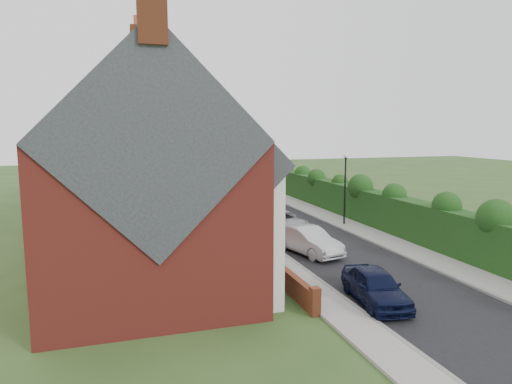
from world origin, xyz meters
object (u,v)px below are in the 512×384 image
at_px(lamppost, 345,180).
at_px(car_beige, 207,186).
at_px(car_silver_a, 309,241).
at_px(horse, 265,198).
at_px(car_green, 222,196).
at_px(car_red, 219,188).
at_px(car_navy, 375,286).
at_px(horse_cart, 258,191).
at_px(car_silver_b, 281,221).
at_px(car_white, 261,212).
at_px(car_grey, 196,177).

distance_m(lamppost, car_beige, 20.85).
distance_m(car_silver_a, horse, 15.68).
bearing_deg(car_silver_a, car_green, 78.90).
relative_size(car_green, car_red, 1.07).
bearing_deg(lamppost, car_navy, -113.58).
height_order(car_silver_a, horse, horse).
relative_size(lamppost, horse_cart, 1.92).
xyz_separation_m(lamppost, car_silver_b, (-5.00, -0.39, -2.60)).
height_order(car_silver_b, car_white, car_white).
distance_m(car_navy, horse_cart, 25.15).
bearing_deg(car_red, horse, -62.68).
bearing_deg(horse, car_grey, -71.52).
distance_m(car_navy, car_green, 24.93).
relative_size(car_silver_a, horse, 2.39).
bearing_deg(car_navy, car_silver_a, 95.26).
xyz_separation_m(car_silver_b, car_red, (-0.13, 18.19, 0.01)).
bearing_deg(car_red, car_beige, 125.74).
relative_size(car_navy, car_white, 0.79).
height_order(lamppost, horse_cart, lamppost).
xyz_separation_m(lamppost, car_white, (-5.29, 3.00, -2.53)).
height_order(lamppost, car_red, lamppost).
height_order(car_silver_a, car_grey, car_silver_a).
relative_size(lamppost, car_navy, 1.23).
relative_size(car_green, car_beige, 0.92).
xyz_separation_m(car_green, car_beige, (0.40, 8.46, -0.09)).
distance_m(car_silver_b, car_beige, 20.21).
relative_size(car_navy, horse, 2.20).
bearing_deg(car_beige, car_silver_b, -86.46).
relative_size(car_red, horse_cart, 1.60).
bearing_deg(car_grey, car_green, -101.45).
relative_size(lamppost, car_grey, 1.05).
height_order(car_silver_a, car_beige, car_silver_a).
bearing_deg(horse, lamppost, 117.34).
bearing_deg(car_silver_a, car_grey, 76.25).
distance_m(lamppost, car_white, 6.59).
bearing_deg(car_grey, car_beige, -101.17).
relative_size(car_beige, car_grey, 1.02).
bearing_deg(car_grey, car_silver_b, -97.77).
bearing_deg(lamppost, car_red, 106.08).
bearing_deg(car_beige, car_white, -86.87).
relative_size(horse, horse_cart, 0.71).
bearing_deg(car_red, lamppost, -61.66).
xyz_separation_m(car_navy, car_green, (-0.47, 24.93, 0.07)).
bearing_deg(lamppost, car_white, 150.44).
distance_m(lamppost, car_silver_a, 8.63).
xyz_separation_m(car_navy, car_silver_b, (0.93, 13.20, -0.01)).
relative_size(car_green, car_grey, 0.94).
xyz_separation_m(car_green, car_red, (1.27, 6.46, -0.08)).
bearing_deg(car_beige, car_green, -91.99).
height_order(car_white, car_green, car_green).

